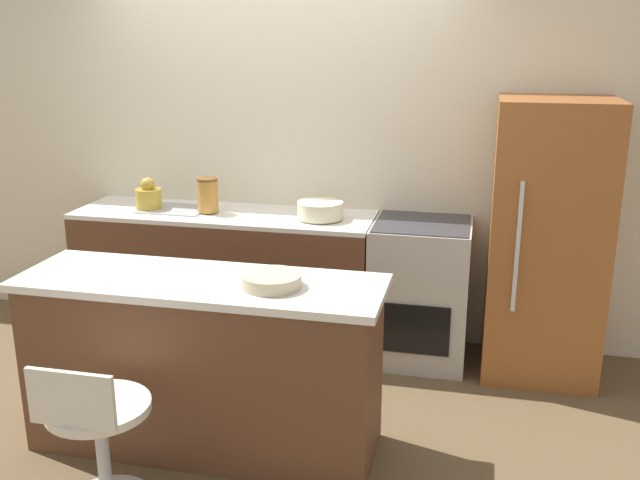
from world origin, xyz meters
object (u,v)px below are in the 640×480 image
at_px(oven_range, 420,292).
at_px(stool_chair, 98,437).
at_px(kettle, 149,196).
at_px(refrigerator, 547,241).
at_px(mixing_bowl, 320,210).

distance_m(oven_range, stool_chair, 2.28).
bearing_deg(kettle, refrigerator, 0.21).
bearing_deg(kettle, oven_range, 0.85).
distance_m(stool_chair, mixing_bowl, 2.07).
relative_size(stool_chair, mixing_bowl, 2.61).
relative_size(refrigerator, mixing_bowl, 5.79).
height_order(oven_range, stool_chair, oven_range).
bearing_deg(refrigerator, oven_range, 178.64).
bearing_deg(oven_range, kettle, -179.15).
relative_size(refrigerator, stool_chair, 2.22).
height_order(oven_range, kettle, kettle).
bearing_deg(refrigerator, mixing_bowl, -179.62).
relative_size(oven_range, stool_chair, 1.20).
distance_m(refrigerator, mixing_bowl, 1.43).
height_order(refrigerator, stool_chair, refrigerator).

